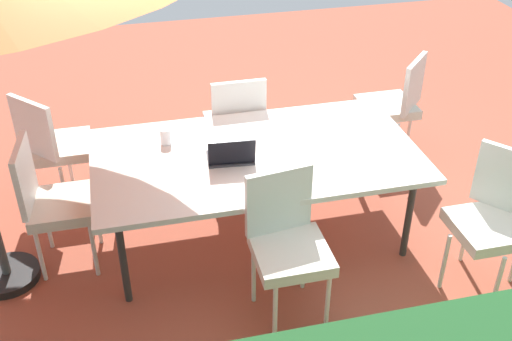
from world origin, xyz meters
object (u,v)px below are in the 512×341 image
Objects in this scene: chair_northwest at (494,215)px; cup at (166,137)px; dining_table at (256,158)px; chair_southeast at (54,143)px; laptop at (231,156)px; chair_south at (236,122)px; chair_north at (287,240)px; chair_southwest at (394,102)px; chair_east at (53,199)px.

chair_northwest is 2.31m from cup.
dining_table is 0.67m from cup.
cup is (-0.83, 0.53, 0.24)m from chair_southeast.
dining_table is 0.23m from laptop.
chair_north is (0.01, 1.59, 0.00)m from chair_south.
chair_east is at bearing -30.12° from chair_southwest.
chair_north is (-0.01, 0.77, -0.14)m from dining_table.
dining_table is at bearing -15.81° from chair_southwest.
chair_southeast is 3.28m from chair_northwest.
chair_southeast is 2.89m from chair_southwest.
chair_northwest is 2.87× the size of laptop.
chair_southeast is 1.00× the size of chair_northwest.
chair_southeast is 1.01m from cup.
chair_northwest reaches higher than dining_table.
chair_south is at bearing 81.75° from chair_north.
chair_north reaches higher than laptop.
chair_east is 2.87× the size of laptop.
chair_northwest is 1.69m from chair_southwest.
laptop is 2.86× the size of cup.
chair_southeast reaches higher than laptop.
dining_table is 0.79m from chair_north.
laptop is at bearing -167.70° from chair_southeast.
dining_table is 2.34× the size of chair_east.
chair_south is 0.86m from cup.
cup is (2.00, -1.12, 0.24)m from chair_northwest.
chair_southeast is at bearing -32.40° from cup.
chair_southwest is 8.19× the size of cup.
chair_north is at bearing -131.31° from chair_northwest.
chair_east is at bearing 138.90° from chair_southeast.
cup is (0.61, -1.05, 0.24)m from chair_north.
chair_east is 8.19× the size of cup.
chair_east is 2.95m from chair_northwest.
chair_south is 1.00× the size of chair_north.
chair_south reaches higher than cup.
chair_south is 1.46m from chair_southeast.
chair_northwest is 8.19× the size of cup.
chair_southwest is at bearing 139.79° from chair_northwest.
chair_southwest is at bearing 40.49° from chair_north.
chair_south is 1.43m from chair_southwest.
chair_south is at bearing -91.70° from dining_table.
chair_northwest is 1.79m from laptop.
dining_table is at bearing 88.26° from chair_south.
dining_table is 6.70× the size of laptop.
chair_east is at bearing 28.72° from chair_south.
chair_northwest is at bearing 150.69° from cup.
chair_southeast is (1.46, 0.01, 0.00)m from chair_south.
chair_east reaches higher than dining_table.
chair_southwest is 2.15m from cup.
dining_table is at bearing -85.87° from chair_east.
dining_table is at bearing -159.47° from chair_northwest.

